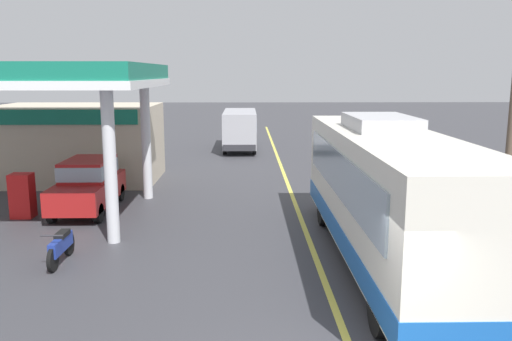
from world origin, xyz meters
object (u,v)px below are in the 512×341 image
at_px(coach_bus_main, 387,196).
at_px(pedestrian_near_pump, 104,172).
at_px(car_at_pump, 88,182).
at_px(minibus_opposing_lane, 240,127).
at_px(motorcycle_parked_forecourt, 61,246).

bearing_deg(coach_bus_main, pedestrian_near_pump, 140.64).
relative_size(car_at_pump, minibus_opposing_lane, 0.69).
height_order(car_at_pump, motorcycle_parked_forecourt, car_at_pump).
distance_m(car_at_pump, motorcycle_parked_forecourt, 5.35).
distance_m(car_at_pump, pedestrian_near_pump, 2.31).
distance_m(coach_bus_main, car_at_pump, 10.59).
distance_m(coach_bus_main, motorcycle_parked_forecourt, 8.43).
bearing_deg(minibus_opposing_lane, pedestrian_near_pump, -112.78).
bearing_deg(motorcycle_parked_forecourt, minibus_opposing_lane, 77.75).
bearing_deg(car_at_pump, coach_bus_main, -29.94).
height_order(car_at_pump, pedestrian_near_pump, car_at_pump).
bearing_deg(minibus_opposing_lane, coach_bus_main, -78.83).
bearing_deg(pedestrian_near_pump, coach_bus_main, -39.36).
xyz_separation_m(coach_bus_main, motorcycle_parked_forecourt, (-8.33, 0.02, -1.28)).
relative_size(coach_bus_main, motorcycle_parked_forecourt, 6.13).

